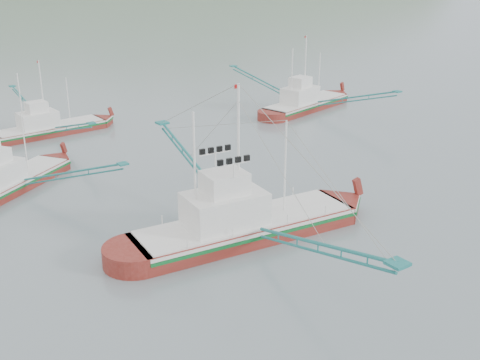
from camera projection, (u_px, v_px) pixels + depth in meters
ground at (287, 245)px, 43.84m from camera, size 1200.00×1200.00×0.00m
main_boat at (242, 215)px, 44.25m from camera, size 17.52×30.99×12.58m
bg_boat_right at (306, 96)px, 81.00m from camera, size 15.09×26.00×10.70m
bg_boat_left at (7, 169)px, 53.17m from camera, size 17.16×21.39×9.62m
bg_boat_far at (48, 124)px, 69.99m from camera, size 12.95×23.13×9.36m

